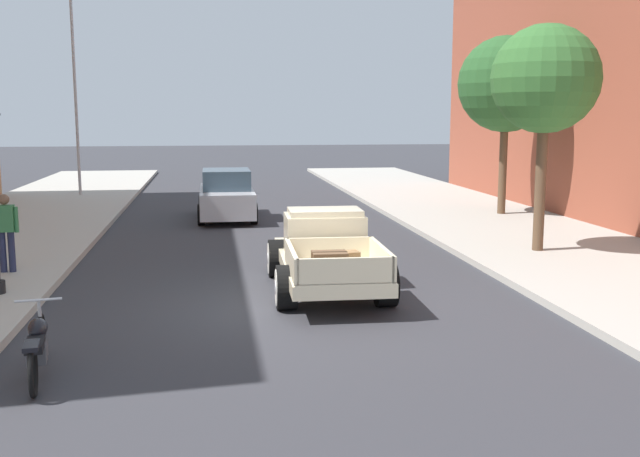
# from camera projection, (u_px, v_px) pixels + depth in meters

# --- Properties ---
(ground_plane) EXTENTS (140.00, 140.00, 0.00)m
(ground_plane) POSITION_uv_depth(u_px,v_px,m) (293.00, 309.00, 13.15)
(ground_plane) COLOR #333338
(hotrod_truck_cream) EXTENTS (2.29, 4.98, 1.58)m
(hotrod_truck_cream) POSITION_uv_depth(u_px,v_px,m) (325.00, 250.00, 14.66)
(hotrod_truck_cream) COLOR beige
(hotrod_truck_cream) RESTS_ON ground
(motorcycle_parked) EXTENTS (0.62, 2.11, 0.93)m
(motorcycle_parked) POSITION_uv_depth(u_px,v_px,m) (37.00, 345.00, 9.66)
(motorcycle_parked) COLOR black
(motorcycle_parked) RESTS_ON ground
(car_background_silver) EXTENTS (1.88, 4.31, 1.65)m
(car_background_silver) POSITION_uv_depth(u_px,v_px,m) (227.00, 196.00, 24.27)
(car_background_silver) COLOR #B7B7BC
(car_background_silver) RESTS_ON ground
(pedestrian_sidewalk_left) EXTENTS (0.53, 0.22, 1.65)m
(pedestrian_sidewalk_left) POSITION_uv_depth(u_px,v_px,m) (6.00, 228.00, 15.36)
(pedestrian_sidewalk_left) COLOR #232847
(pedestrian_sidewalk_left) RESTS_ON sidewalk_left
(flagpole) EXTENTS (1.74, 0.16, 9.16)m
(flagpole) POSITION_uv_depth(u_px,v_px,m) (79.00, 56.00, 29.68)
(flagpole) COLOR #B2B2B7
(flagpole) RESTS_ON sidewalk_left
(street_tree_nearest) EXTENTS (2.58, 2.58, 5.41)m
(street_tree_nearest) POSITION_uv_depth(u_px,v_px,m) (545.00, 80.00, 17.36)
(street_tree_nearest) COLOR brown
(street_tree_nearest) RESTS_ON sidewalk_right
(street_tree_second) EXTENTS (3.13, 3.13, 5.83)m
(street_tree_second) POSITION_uv_depth(u_px,v_px,m) (506.00, 85.00, 23.97)
(street_tree_second) COLOR brown
(street_tree_second) RESTS_ON sidewalk_right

